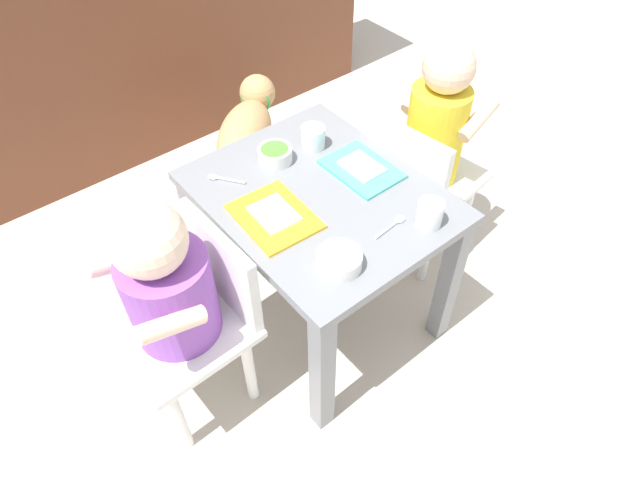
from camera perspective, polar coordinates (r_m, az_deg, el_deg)
name	(u,v)px	position (r m, az deg, el deg)	size (l,w,h in m)	color
ground_plane	(320,310)	(1.67, 0.00, -7.15)	(7.00, 7.00, 0.00)	beige
kitchen_cabinet_back	(110,16)	(2.19, -20.76, 20.67)	(1.96, 0.36, 0.98)	brown
dining_table	(320,219)	(1.38, 0.00, 2.17)	(0.49, 0.60, 0.47)	slate
seated_child_left	(173,290)	(1.21, -14.86, -4.94)	(0.29, 0.29, 0.67)	white
seated_child_right	(433,136)	(1.58, 11.48, 10.39)	(0.31, 0.31, 0.71)	white
dog	(247,131)	(1.96, -7.47, 11.04)	(0.41, 0.39, 0.33)	tan
food_tray_left	(276,217)	(1.26, -4.58, 2.37)	(0.16, 0.20, 0.02)	gold
food_tray_right	(363,169)	(1.39, 4.43, 7.24)	(0.14, 0.19, 0.02)	#4CC6BC
water_cup_left	(429,215)	(1.26, 11.16, 2.56)	(0.06, 0.06, 0.06)	white
water_cup_right	(313,138)	(1.45, -0.71, 10.38)	(0.06, 0.06, 0.06)	white
cereal_bowl_right_side	(275,154)	(1.41, -4.64, 8.76)	(0.09, 0.09, 0.04)	white
veggie_bowl_near	(339,260)	(1.15, 1.97, -2.06)	(0.10, 0.10, 0.04)	white
spoon_by_left_tray	(222,179)	(1.38, -9.99, 6.22)	(0.07, 0.09, 0.01)	silver
spoon_by_right_tray	(393,225)	(1.25, 7.51, 1.58)	(0.10, 0.02, 0.01)	silver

